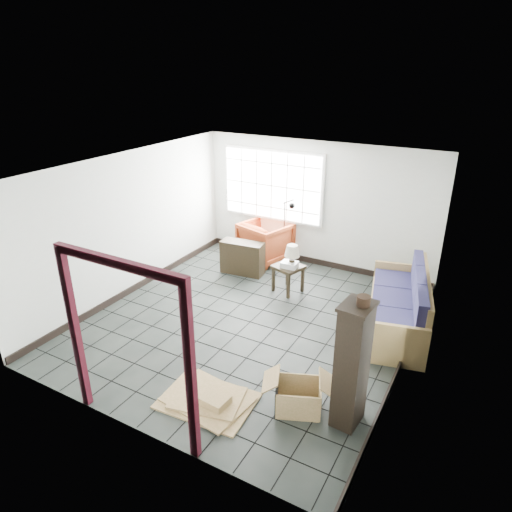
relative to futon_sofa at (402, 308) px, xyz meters
The scene contains 15 objects.
ground 2.48m from the futon_sofa, 154.83° to the right, with size 5.50×5.50×0.00m, color black.
room_shell 2.77m from the futon_sofa, 155.44° to the right, with size 5.02×5.52×2.61m.
window_panel 3.83m from the futon_sofa, 152.73° to the left, with size 2.32×0.08×1.52m.
doorway_trim 4.47m from the futon_sofa, 120.66° to the right, with size 1.80×0.08×2.20m.
futon_sofa is the anchor object (origin of this frame).
armchair 3.48m from the futon_sofa, 157.03° to the left, with size 0.93×0.87×0.95m, color maroon.
side_table 2.17m from the futon_sofa, behind, with size 0.61×0.61×0.53m.
table_lamp 2.14m from the futon_sofa, behind, with size 0.35×0.35×0.43m.
projector 2.13m from the futon_sofa, behind, with size 0.31×0.25×0.10m.
floor_lamp 3.01m from the futon_sofa, 153.86° to the left, with size 0.39×0.28×1.48m.
console_shelf 3.35m from the futon_sofa, behind, with size 0.90×0.43×0.68m.
tall_shelf 2.48m from the futon_sofa, 91.60° to the right, with size 0.37×0.47×1.61m.
pot 2.76m from the futon_sofa, 90.34° to the right, with size 0.19×0.19×0.11m.
open_box 2.63m from the futon_sofa, 104.91° to the right, with size 0.98×0.74×0.50m.
cardboard_pile 3.46m from the futon_sofa, 119.84° to the right, with size 1.23×0.91×0.17m.
Camera 1 is at (3.28, -5.69, 4.05)m, focal length 32.00 mm.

